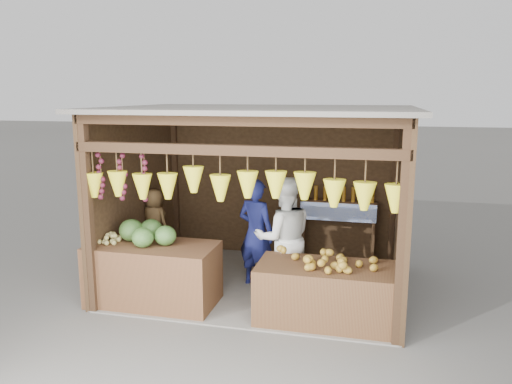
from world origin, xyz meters
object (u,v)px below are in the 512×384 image
counter_left (153,274)px  man_standing (256,233)px  counter_right (325,294)px  woman_standing (284,238)px  vendor_seated (154,222)px

counter_left → man_standing: (1.22, 0.96, 0.40)m
counter_right → man_standing: man_standing is taller
counter_left → woman_standing: (1.69, 0.65, 0.44)m
man_standing → vendor_seated: 1.78m
counter_right → woman_standing: bearing=134.7°
man_standing → vendor_seated: bearing=11.6°
counter_left → man_standing: man_standing is taller
man_standing → woman_standing: size_ratio=0.94×
counter_right → vendor_seated: size_ratio=1.57×
counter_left → counter_right: bearing=-0.1°
counter_left → man_standing: 1.60m
man_standing → woman_standing: bearing=168.1°
woman_standing → man_standing: bearing=-53.0°
counter_left → man_standing: size_ratio=1.06×
counter_left → woman_standing: bearing=21.1°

